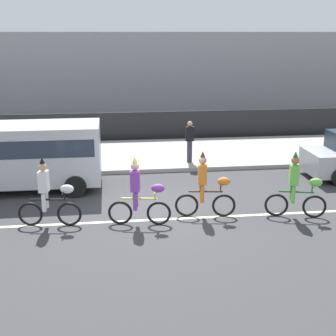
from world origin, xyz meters
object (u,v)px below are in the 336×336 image
object	(u,v)px
parade_cyclist_orange	(206,188)
parked_van_silver	(25,152)
parade_cyclist_lime	(297,189)
parade_cyclist_zebra	(49,196)
parade_cyclist_purple	(140,195)
pedestrian_onlooker	(190,140)

from	to	relation	value
parade_cyclist_orange	parked_van_silver	bearing A→B (deg)	149.93
parade_cyclist_lime	parked_van_silver	xyz separation A→B (m)	(-7.92, 3.47, 0.44)
parade_cyclist_zebra	parade_cyclist_orange	distance (m)	4.29
parade_cyclist_purple	parade_cyclist_lime	bearing A→B (deg)	0.04
parked_van_silver	pedestrian_onlooker	xyz separation A→B (m)	(5.82, 2.13, -0.27)
parade_cyclist_zebra	pedestrian_onlooker	bearing A→B (deg)	48.79
parade_cyclist_zebra	parade_cyclist_purple	bearing A→B (deg)	-5.26
parade_cyclist_orange	parade_cyclist_zebra	bearing A→B (deg)	-178.28
parade_cyclist_purple	pedestrian_onlooker	size ratio (longest dim) A/B	1.19
parade_cyclist_purple	pedestrian_onlooker	distance (m)	6.07
parade_cyclist_zebra	parade_cyclist_lime	size ratio (longest dim) A/B	1.00
parade_cyclist_purple	parade_cyclist_lime	distance (m)	4.41
parade_cyclist_orange	parked_van_silver	world-z (taller)	parked_van_silver
parade_cyclist_purple	parked_van_silver	size ratio (longest dim) A/B	0.38
parade_cyclist_lime	parade_cyclist_zebra	bearing A→B (deg)	178.16
parade_cyclist_orange	parade_cyclist_lime	size ratio (longest dim) A/B	1.00
parked_van_silver	parade_cyclist_lime	bearing A→B (deg)	-23.68
parade_cyclist_zebra	parade_cyclist_orange	world-z (taller)	same
parade_cyclist_lime	parked_van_silver	world-z (taller)	parked_van_silver
parade_cyclist_orange	pedestrian_onlooker	xyz separation A→B (m)	(0.42, 5.26, 0.17)
parked_van_silver	pedestrian_onlooker	bearing A→B (deg)	20.11
parade_cyclist_zebra	pedestrian_onlooker	xyz separation A→B (m)	(4.72, 5.39, 0.17)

